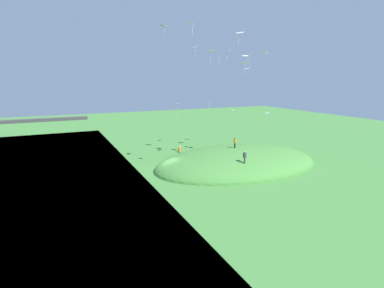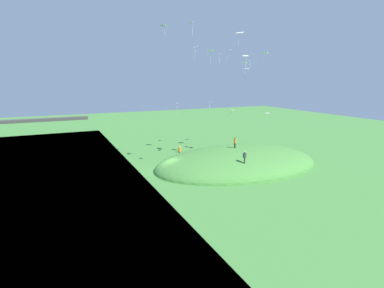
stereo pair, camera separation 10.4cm
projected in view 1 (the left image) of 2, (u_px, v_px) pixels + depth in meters
The scene contains 21 objects.
ground_plane at pixel (167, 171), 42.87m from camera, with size 160.00×160.00×0.00m, color #47873B.
grass_hill at pixel (237, 165), 46.00m from camera, with size 26.23×17.00×5.20m, color #498B3B.
person_watching_kites at pixel (235, 141), 45.46m from camera, with size 0.41×0.41×1.64m.
person_with_child at pixel (245, 156), 39.54m from camera, with size 0.61×0.61×1.65m.
person_near_shore at pixel (179, 150), 49.46m from camera, with size 0.62×0.62×1.80m.
kite_0 at pixel (191, 24), 41.46m from camera, with size 0.76×0.74×1.77m.
kite_1 at pixel (245, 64), 53.97m from camera, with size 0.98×0.93×1.97m.
kite_2 at pixel (210, 102), 49.06m from camera, with size 1.15×1.18×1.18m.
kite_3 at pixel (177, 105), 42.87m from camera, with size 0.54×0.71×2.10m.
kite_4 at pixel (239, 33), 42.76m from camera, with size 1.22×1.36×1.88m.
kite_5 at pixel (210, 52), 47.51m from camera, with size 1.34×1.29×2.17m.
kite_6 at pixel (229, 51), 43.23m from camera, with size 0.85×1.03×1.55m.
kite_7 at pixel (218, 55), 51.90m from camera, with size 0.89×0.87×1.75m.
kite_8 at pixel (267, 114), 47.05m from camera, with size 0.80×0.73×1.88m.
kite_9 at pixel (194, 48), 40.42m from camera, with size 0.79×1.08×1.54m.
kite_10 at pixel (265, 53), 45.40m from camera, with size 0.73×0.98×1.16m.
kite_11 at pixel (163, 26), 50.97m from camera, with size 0.93×1.26×1.71m.
kite_12 at pixel (246, 69), 47.72m from camera, with size 0.78×0.93×1.64m.
kite_13 at pixel (252, 55), 42.22m from camera, with size 0.86×0.84×2.06m.
kite_14 at pixel (245, 56), 49.83m from camera, with size 1.14×0.91×1.75m.
kite_15 at pixel (232, 110), 45.37m from camera, with size 0.67×0.80×1.01m.
Camera 1 is at (-14.23, -38.70, 12.87)m, focal length 28.09 mm.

